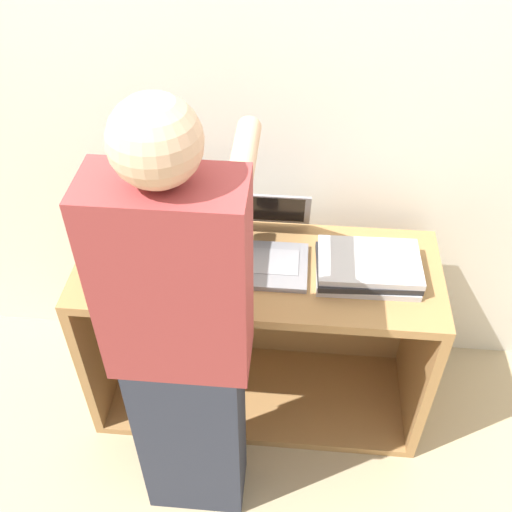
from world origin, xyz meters
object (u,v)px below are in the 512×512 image
laptop_open (259,246)px  laptop_stack_left (150,246)px  person (183,348)px  laptop_stack_right (368,267)px

laptop_open → laptop_stack_left: bearing=-171.3°
laptop_open → laptop_stack_left: size_ratio=0.97×
laptop_stack_left → person: bearing=-65.8°
laptop_open → laptop_stack_right: 0.38m
laptop_stack_left → laptop_stack_right: 0.75m
laptop_stack_left → laptop_stack_right: (0.75, -0.01, -0.03)m
laptop_stack_right → person: size_ratio=0.22×
laptop_open → laptop_stack_right: size_ratio=0.99×
laptop_open → person: person is taller
laptop_stack_right → person: person is taller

